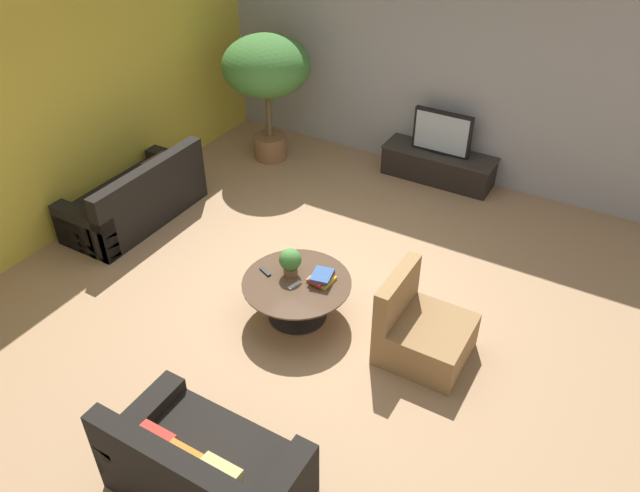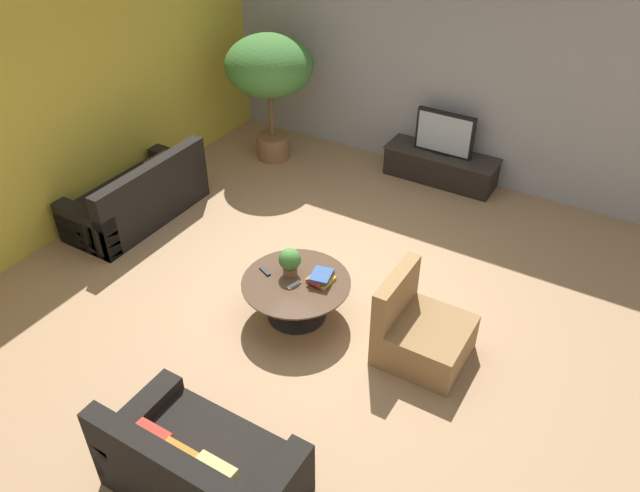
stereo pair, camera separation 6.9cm
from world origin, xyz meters
TOP-DOWN VIEW (x-y plane):
  - ground_plane at (0.00, 0.00)m, footprint 24.00×24.00m
  - back_wall_stone at (0.00, 3.26)m, footprint 7.40×0.12m
  - side_wall_left at (-3.26, 0.20)m, footprint 0.12×7.40m
  - media_console at (0.27, 2.94)m, footprint 1.55×0.50m
  - television at (0.27, 2.94)m, footprint 0.80×0.13m
  - coffee_table at (0.07, -0.44)m, footprint 1.11×1.11m
  - couch_by_wall at (-2.63, 0.08)m, footprint 0.84×1.80m
  - couch_near_entry at (0.54, -2.52)m, footprint 1.47×0.84m
  - armchair_wicker at (1.36, -0.30)m, footprint 0.80×0.76m
  - potted_palm_tall at (-2.12, 2.31)m, footprint 1.22×1.22m
  - potted_plant_tabletop at (-0.05, -0.37)m, footprint 0.23×0.23m
  - book_stack at (0.28, -0.31)m, footprint 0.25×0.28m
  - remote_black at (-0.29, -0.48)m, footprint 0.16×0.10m
  - remote_silver at (0.09, -0.51)m, footprint 0.08×0.16m

SIDE VIEW (x-z plane):
  - ground_plane at x=0.00m, z-range 0.00..0.00m
  - media_console at x=0.27m, z-range 0.01..0.43m
  - armchair_wicker at x=1.36m, z-range -0.16..0.70m
  - couch_near_entry at x=0.54m, z-range -0.13..0.71m
  - couch_by_wall at x=-2.63m, z-range -0.13..0.71m
  - coffee_table at x=0.07m, z-range 0.09..0.54m
  - remote_black at x=-0.29m, z-range 0.45..0.47m
  - remote_silver at x=0.09m, z-range 0.45..0.47m
  - book_stack at x=0.28m, z-range 0.45..0.55m
  - potted_plant_tabletop at x=-0.05m, z-range 0.46..0.76m
  - television at x=0.27m, z-range 0.42..1.01m
  - potted_palm_tall at x=-2.12m, z-range 0.42..2.23m
  - back_wall_stone at x=0.00m, z-range 0.00..3.00m
  - side_wall_left at x=-3.26m, z-range 0.00..3.00m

